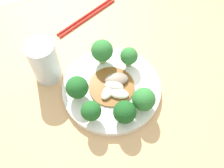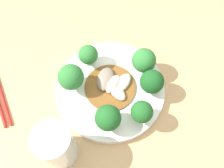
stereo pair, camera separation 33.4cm
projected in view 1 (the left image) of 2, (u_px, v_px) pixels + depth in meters
The scene contains 12 objects.
ground_plane at pixel (116, 162), 1.30m from camera, with size 8.00×8.00×0.00m, color #B7B2A8.
table at pixel (117, 137), 0.98m from camera, with size 0.97×0.80×0.73m.
plate at pixel (112, 90), 0.66m from camera, with size 0.25×0.25×0.02m.
broccoli_south at pixel (102, 51), 0.65m from camera, with size 0.06×0.06×0.07m.
broccoli_northwest at pixel (144, 99), 0.59m from camera, with size 0.05×0.05×0.06m.
broccoli_southwest at pixel (129, 56), 0.65m from camera, with size 0.04×0.04×0.06m.
broccoli_east at pixel (77, 87), 0.61m from camera, with size 0.05×0.05×0.07m.
broccoli_north at pixel (125, 112), 0.58m from camera, with size 0.05×0.05×0.06m.
broccoli_northeast at pixel (91, 111), 0.57m from camera, with size 0.05×0.05×0.06m.
stirfry_center at pixel (114, 86), 0.64m from camera, with size 0.11×0.11×0.02m.
drinking_glass at pixel (44, 62), 0.64m from camera, with size 0.07×0.07×0.12m.
chopsticks at pixel (87, 17), 0.79m from camera, with size 0.20×0.12×0.01m.
Camera 1 is at (0.12, 0.31, 1.31)m, focal length 42.00 mm.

